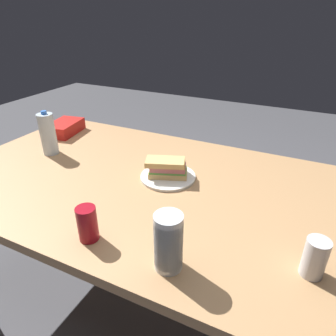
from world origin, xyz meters
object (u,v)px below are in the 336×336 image
Objects in this scene: sandwich at (167,168)px; plastic_cup_stack at (168,242)px; paper_plate at (168,177)px; soda_can_red at (88,224)px; soda_can_silver at (315,258)px; chip_bag at (65,128)px; dining_table at (150,196)px; water_bottle_tall at (48,134)px.

plastic_cup_stack reaches higher than sandwich.
paper_plate is at bearing -132.65° from sandwich.
soda_can_red is at bearing 83.54° from paper_plate.
soda_can_silver is at bearing 152.57° from sandwich.
chip_bag is 1.24× the size of plastic_cup_stack.
soda_can_red is at bearing 83.83° from sandwich.
sandwich is (0.00, 0.00, 0.05)m from paper_plate.
soda_can_red is 1.03m from chip_bag.
chip_bag is at bearing -21.01° from soda_can_silver.
water_bottle_tall is at bearing -3.67° from dining_table.
soda_can_silver is at bearing -166.76° from soda_can_red.
dining_table is at bearing -54.49° from plastic_cup_stack.
soda_can_red is (-0.00, 0.41, 0.13)m from dining_table.
water_bottle_tall is (0.67, 0.03, 0.06)m from sandwich.
chip_bag is at bearing -61.49° from water_bottle_tall.
dining_table is 0.81m from chip_bag.
water_bottle_tall is (-0.14, 0.25, 0.07)m from chip_bag.
soda_can_red reaches higher than chip_bag.
water_bottle_tall reaches higher than sandwich.
soda_can_silver is (-0.67, -0.16, 0.00)m from soda_can_red.
chip_bag is 0.30m from water_bottle_tall.
dining_table is 15.46× the size of soda_can_silver.
chip_bag is 1.00× the size of water_bottle_tall.
sandwich is 0.87× the size of water_bottle_tall.
sandwich reaches higher than chip_bag.
sandwich is at bearing -177.62° from water_bottle_tall.
chip_bag is at bearing -15.44° from paper_plate.
plastic_cup_stack is at bearing 115.96° from paper_plate.
dining_table is at bearing -89.49° from soda_can_red.
sandwich is 1.64× the size of soda_can_silver.
water_bottle_tall is at bearing -26.29° from plastic_cup_stack.
paper_plate is at bearing 65.08° from chip_bag.
plastic_cup_stack is at bearing 116.38° from sandwich.
sandwich reaches higher than dining_table.
dining_table is 15.46× the size of soda_can_red.
chip_bag is at bearing -43.02° from soda_can_red.
dining_table is 0.15m from sandwich.
water_bottle_tall reaches higher than dining_table.
sandwich is at bearing -129.48° from dining_table.
soda_can_silver is (-0.61, 0.32, 0.06)m from paper_plate.
soda_can_silver is (-0.38, -0.15, -0.03)m from plastic_cup_stack.
dining_table is 7.58× the size of paper_plate.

